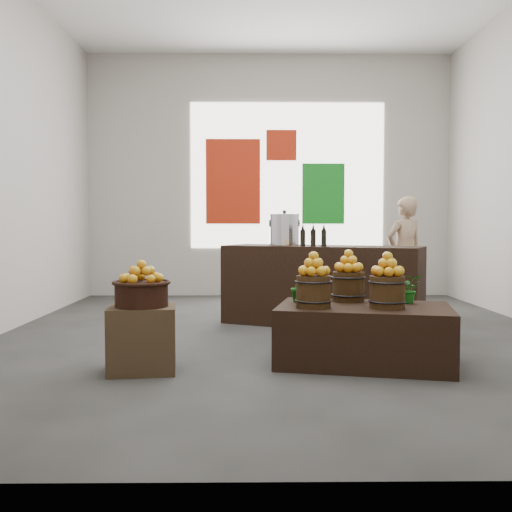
{
  "coord_description": "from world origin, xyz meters",
  "views": [
    {
      "loc": [
        -0.33,
        -6.03,
        1.16
      ],
      "look_at": [
        -0.26,
        -0.4,
        0.87
      ],
      "focal_mm": 40.0,
      "sensor_mm": 36.0,
      "label": 1
    }
  ],
  "objects_px": {
    "counter": "(321,286)",
    "stock_pot_left": "(284,231)",
    "crate": "(142,339)",
    "shopper": "(404,254)",
    "wicker_basket": "(142,295)",
    "display_table": "(364,335)"
  },
  "relations": [
    {
      "from": "crate",
      "to": "shopper",
      "type": "bearing_deg",
      "value": 47.32
    },
    {
      "from": "counter",
      "to": "stock_pot_left",
      "type": "xyz_separation_m",
      "value": [
        -0.43,
        0.19,
        0.64
      ]
    },
    {
      "from": "crate",
      "to": "counter",
      "type": "height_order",
      "value": "counter"
    },
    {
      "from": "stock_pot_left",
      "to": "crate",
      "type": "bearing_deg",
      "value": -118.86
    },
    {
      "from": "stock_pot_left",
      "to": "wicker_basket",
      "type": "bearing_deg",
      "value": -118.86
    },
    {
      "from": "stock_pot_left",
      "to": "shopper",
      "type": "xyz_separation_m",
      "value": [
        1.69,
        0.91,
        -0.33
      ]
    },
    {
      "from": "crate",
      "to": "wicker_basket",
      "type": "distance_m",
      "value": 0.36
    },
    {
      "from": "wicker_basket",
      "to": "display_table",
      "type": "bearing_deg",
      "value": 7.63
    },
    {
      "from": "wicker_basket",
      "to": "display_table",
      "type": "xyz_separation_m",
      "value": [
        1.82,
        0.24,
        -0.37
      ]
    },
    {
      "from": "crate",
      "to": "shopper",
      "type": "relative_size",
      "value": 0.33
    },
    {
      "from": "stock_pot_left",
      "to": "shopper",
      "type": "bearing_deg",
      "value": 28.13
    },
    {
      "from": "stock_pot_left",
      "to": "shopper",
      "type": "relative_size",
      "value": 0.23
    },
    {
      "from": "crate",
      "to": "wicker_basket",
      "type": "xyz_separation_m",
      "value": [
        0.0,
        0.0,
        0.36
      ]
    },
    {
      "from": "wicker_basket",
      "to": "stock_pot_left",
      "type": "height_order",
      "value": "stock_pot_left"
    },
    {
      "from": "crate",
      "to": "counter",
      "type": "xyz_separation_m",
      "value": [
        1.7,
        2.12,
        0.2
      ]
    },
    {
      "from": "wicker_basket",
      "to": "stock_pot_left",
      "type": "bearing_deg",
      "value": 61.14
    },
    {
      "from": "counter",
      "to": "stock_pot_left",
      "type": "height_order",
      "value": "stock_pot_left"
    },
    {
      "from": "display_table",
      "to": "counter",
      "type": "relative_size",
      "value": 0.62
    },
    {
      "from": "crate",
      "to": "wicker_basket",
      "type": "relative_size",
      "value": 1.25
    },
    {
      "from": "display_table",
      "to": "stock_pot_left",
      "type": "bearing_deg",
      "value": 117.17
    },
    {
      "from": "stock_pot_left",
      "to": "shopper",
      "type": "distance_m",
      "value": 1.95
    },
    {
      "from": "display_table",
      "to": "shopper",
      "type": "height_order",
      "value": "shopper"
    }
  ]
}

